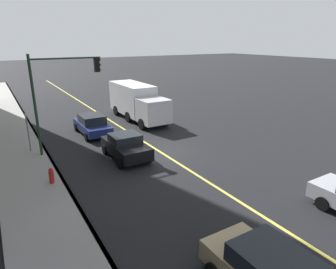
{
  "coord_description": "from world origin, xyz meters",
  "views": [
    {
      "loc": [
        -15.44,
        8.74,
        6.94
      ],
      "look_at": [
        -1.86,
        0.48,
        1.76
      ],
      "focal_mm": 31.41,
      "sensor_mm": 36.0,
      "label": 1
    }
  ],
  "objects": [
    {
      "name": "sidewalk_slab",
      "position": [
        0.0,
        7.74,
        0.07
      ],
      "size": [
        80.0,
        3.0,
        0.15
      ],
      "primitive_type": "cube",
      "color": "gray",
      "rests_on": "ground"
    },
    {
      "name": "ground",
      "position": [
        0.0,
        0.0,
        0.0
      ],
      "size": [
        200.0,
        200.0,
        0.0
      ],
      "primitive_type": "plane",
      "color": "black"
    },
    {
      "name": "car_black",
      "position": [
        0.17,
        2.25,
        0.75
      ],
      "size": [
        3.82,
        2.02,
        1.5
      ],
      "color": "black",
      "rests_on": "ground"
    },
    {
      "name": "curb_edge",
      "position": [
        0.0,
        6.32,
        0.07
      ],
      "size": [
        80.0,
        0.16,
        0.15
      ],
      "primitive_type": "cube",
      "color": "slate",
      "rests_on": "ground"
    },
    {
      "name": "truck_white",
      "position": [
        8.09,
        -2.29,
        1.65
      ],
      "size": [
        7.99,
        2.44,
        3.1
      ],
      "color": "silver",
      "rests_on": "ground"
    },
    {
      "name": "lane_stripe_center",
      "position": [
        0.0,
        0.0,
        0.01
      ],
      "size": [
        80.0,
        0.16,
        0.01
      ],
      "primitive_type": "cube",
      "color": "#D8CC4C",
      "rests_on": "ground"
    },
    {
      "name": "car_navy",
      "position": [
        5.88,
        2.53,
        0.76
      ],
      "size": [
        4.3,
        1.97,
        1.51
      ],
      "color": "navy",
      "rests_on": "ground"
    },
    {
      "name": "street_sign_post",
      "position": [
        4.02,
        7.14,
        1.6
      ],
      "size": [
        0.6,
        0.08,
        2.71
      ],
      "color": "slate",
      "rests_on": "ground"
    },
    {
      "name": "fire_hydrant",
      "position": [
        -1.23,
        6.84,
        0.47
      ],
      "size": [
        0.24,
        0.24,
        0.94
      ],
      "color": "red",
      "rests_on": "ground"
    },
    {
      "name": "traffic_light_mast",
      "position": [
        3.05,
        5.1,
        4.21
      ],
      "size": [
        0.28,
        4.24,
        6.15
      ],
      "color": "#1E3823",
      "rests_on": "ground"
    }
  ]
}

